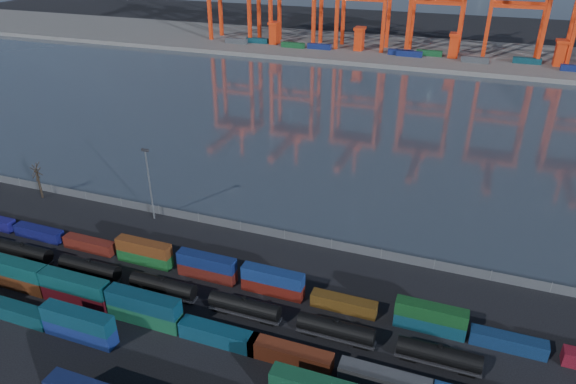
% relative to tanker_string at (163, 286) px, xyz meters
% --- Properties ---
extents(ground, '(700.00, 700.00, 0.00)m').
position_rel_tanker_string_xyz_m(ground, '(13.47, -3.85, -1.93)').
color(ground, black).
rests_on(ground, ground).
extents(harbor_water, '(700.00, 700.00, 0.00)m').
position_rel_tanker_string_xyz_m(harbor_water, '(13.47, 101.15, -1.92)').
color(harbor_water, '#2C3640').
rests_on(harbor_water, ground).
extents(far_quay, '(700.00, 70.00, 2.00)m').
position_rel_tanker_string_xyz_m(far_quay, '(13.47, 206.15, -0.93)').
color(far_quay, '#514F4C').
rests_on(far_quay, ground).
extents(container_row_south, '(127.67, 2.50, 5.32)m').
position_rel_tanker_string_xyz_m(container_row_south, '(26.25, -13.49, 0.43)').
color(container_row_south, '#3D4042').
rests_on(container_row_south, ground).
extents(container_row_mid, '(141.17, 2.60, 5.55)m').
position_rel_tanker_string_xyz_m(container_row_mid, '(11.42, -6.88, 0.10)').
color(container_row_mid, '#383A3C').
rests_on(container_row_mid, ground).
extents(container_row_north, '(140.34, 2.27, 4.84)m').
position_rel_tanker_string_xyz_m(container_row_north, '(16.78, 7.14, -0.07)').
color(container_row_north, navy).
rests_on(container_row_north, ground).
extents(tanker_string, '(105.51, 2.69, 3.85)m').
position_rel_tanker_string_xyz_m(tanker_string, '(0.00, 0.00, 0.00)').
color(tanker_string, black).
rests_on(tanker_string, ground).
extents(waterfront_fence, '(160.12, 0.12, 2.20)m').
position_rel_tanker_string_xyz_m(waterfront_fence, '(13.47, 24.15, -0.93)').
color(waterfront_fence, '#595B5E').
rests_on(waterfront_fence, ground).
extents(bare_tree, '(2.38, 2.29, 8.99)m').
position_rel_tanker_string_xyz_m(bare_tree, '(-46.93, 21.31, 2.60)').
color(bare_tree, black).
rests_on(bare_tree, ground).
extents(yard_light_mast, '(1.60, 0.40, 16.60)m').
position_rel_tanker_string_xyz_m(yard_light_mast, '(-16.53, 22.15, 7.37)').
color(yard_light_mast, slate).
rests_on(yard_light_mast, ground).
extents(quay_containers, '(172.58, 10.99, 2.60)m').
position_rel_tanker_string_xyz_m(quay_containers, '(2.48, 191.61, 1.37)').
color(quay_containers, navy).
rests_on(quay_containers, far_quay).
extents(straddle_carriers, '(140.00, 7.00, 11.10)m').
position_rel_tanker_string_xyz_m(straddle_carriers, '(10.97, 196.15, 5.89)').
color(straddle_carriers, red).
rests_on(straddle_carriers, far_quay).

